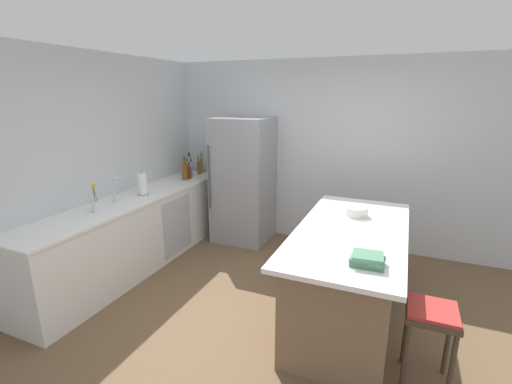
% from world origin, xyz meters
% --- Properties ---
extents(ground_plane, '(7.20, 7.20, 0.00)m').
position_xyz_m(ground_plane, '(0.00, 0.00, 0.00)').
color(ground_plane, brown).
extents(wall_rear, '(6.00, 0.10, 2.60)m').
position_xyz_m(wall_rear, '(0.00, 2.25, 1.30)').
color(wall_rear, silver).
rests_on(wall_rear, ground_plane).
extents(wall_left, '(0.10, 6.00, 2.60)m').
position_xyz_m(wall_left, '(-2.45, 0.00, 1.30)').
color(wall_left, silver).
rests_on(wall_left, ground_plane).
extents(counter_run_left, '(0.64, 3.20, 0.91)m').
position_xyz_m(counter_run_left, '(-2.09, 0.51, 0.46)').
color(counter_run_left, silver).
rests_on(counter_run_left, ground_plane).
extents(kitchen_island, '(0.96, 2.05, 0.93)m').
position_xyz_m(kitchen_island, '(0.52, 0.39, 0.47)').
color(kitchen_island, '#7A6047').
rests_on(kitchen_island, ground_plane).
extents(refrigerator, '(0.79, 0.75, 1.81)m').
position_xyz_m(refrigerator, '(-1.24, 1.84, 0.90)').
color(refrigerator, '#93969B').
rests_on(refrigerator, ground_plane).
extents(bar_stool, '(0.36, 0.36, 0.64)m').
position_xyz_m(bar_stool, '(1.20, -0.19, 0.52)').
color(bar_stool, '#473828').
rests_on(bar_stool, ground_plane).
extents(sink_faucet, '(0.15, 0.05, 0.30)m').
position_xyz_m(sink_faucet, '(-2.14, 0.25, 1.07)').
color(sink_faucet, silver).
rests_on(sink_faucet, counter_run_left).
extents(flower_vase, '(0.08, 0.08, 0.33)m').
position_xyz_m(flower_vase, '(-2.07, -0.10, 1.00)').
color(flower_vase, silver).
rests_on(flower_vase, counter_run_left).
extents(paper_towel_roll, '(0.14, 0.14, 0.31)m').
position_xyz_m(paper_towel_roll, '(-2.06, 0.63, 1.04)').
color(paper_towel_roll, gray).
rests_on(paper_towel_roll, counter_run_left).
extents(olive_oil_bottle, '(0.05, 0.05, 0.31)m').
position_xyz_m(olive_oil_bottle, '(-2.06, 2.01, 1.03)').
color(olive_oil_bottle, olive).
rests_on(olive_oil_bottle, counter_run_left).
extents(vinegar_bottle, '(0.05, 0.05, 0.28)m').
position_xyz_m(vinegar_bottle, '(-2.05, 1.90, 1.02)').
color(vinegar_bottle, '#994C23').
rests_on(vinegar_bottle, counter_run_left).
extents(wine_bottle, '(0.07, 0.07, 0.35)m').
position_xyz_m(wine_bottle, '(-2.15, 1.82, 1.05)').
color(wine_bottle, '#19381E').
rests_on(wine_bottle, counter_run_left).
extents(gin_bottle, '(0.08, 0.08, 0.32)m').
position_xyz_m(gin_bottle, '(-2.08, 1.71, 1.03)').
color(gin_bottle, '#8CB79E').
rests_on(gin_bottle, counter_run_left).
extents(syrup_bottle, '(0.06, 0.06, 0.24)m').
position_xyz_m(syrup_bottle, '(-2.03, 1.61, 1.00)').
color(syrup_bottle, '#5B3319').
rests_on(syrup_bottle, counter_run_left).
extents(whiskey_bottle, '(0.09, 0.09, 0.33)m').
position_xyz_m(whiskey_bottle, '(-2.04, 1.52, 1.04)').
color(whiskey_bottle, brown).
rests_on(whiskey_bottle, counter_run_left).
extents(cookbook_stack, '(0.25, 0.20, 0.09)m').
position_xyz_m(cookbook_stack, '(0.73, -0.29, 0.97)').
color(cookbook_stack, '#4C7F60').
rests_on(cookbook_stack, kitchen_island).
extents(mixing_bowl, '(0.22, 0.22, 0.10)m').
position_xyz_m(mixing_bowl, '(0.51, 0.79, 0.98)').
color(mixing_bowl, silver).
rests_on(mixing_bowl, kitchen_island).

